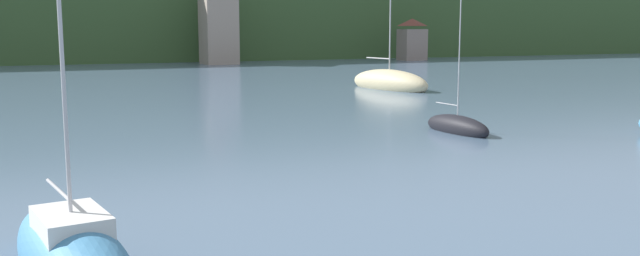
% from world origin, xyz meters
% --- Properties ---
extents(wooded_hillside, '(352.00, 67.35, 39.98)m').
position_xyz_m(wooded_hillside, '(26.23, 159.24, 6.41)').
color(wooded_hillside, '#38562D').
rests_on(wooded_hillside, ground_plane).
extents(shore_building_westcentral, '(4.25, 5.40, 10.92)m').
position_xyz_m(shore_building_westcentral, '(13.94, 114.63, 5.31)').
color(shore_building_westcentral, gray).
rests_on(shore_building_westcentral, ground_plane).
extents(shore_building_central, '(3.58, 3.15, 5.90)m').
position_xyz_m(shore_building_central, '(41.83, 113.56, 2.86)').
color(shore_building_central, gray).
rests_on(shore_building_central, ground_plane).
extents(sailboat_far_0, '(3.88, 8.43, 12.07)m').
position_xyz_m(sailboat_far_0, '(16.73, 74.25, 0.48)').
color(sailboat_far_0, '#CCBC8E').
rests_on(sailboat_far_0, ground_plane).
extents(sailboat_mid_6, '(1.42, 4.09, 6.38)m').
position_xyz_m(sailboat_mid_6, '(9.14, 54.08, 0.25)').
color(sailboat_mid_6, black).
rests_on(sailboat_mid_6, ground_plane).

